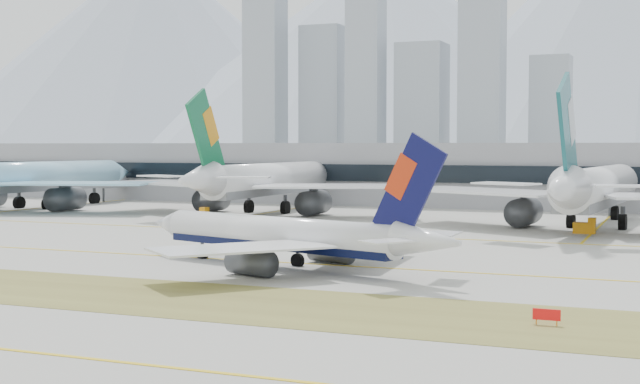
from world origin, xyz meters
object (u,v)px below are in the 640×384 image
at_px(widebody_cathay, 596,190).
at_px(widebody_eva, 264,182).
at_px(widebody_korean, 29,179).
at_px(terminal, 457,173).
at_px(taxiing_airliner, 289,236).

bearing_deg(widebody_cathay, widebody_eva, 85.66).
xyz_separation_m(widebody_korean, terminal, (84.98, 57.42, 0.73)).
relative_size(widebody_korean, terminal, 0.25).
relative_size(taxiing_airliner, terminal, 0.17).
height_order(widebody_eva, widebody_cathay, widebody_cathay).
xyz_separation_m(widebody_korean, widebody_cathay, (123.48, -2.24, -0.01)).
bearing_deg(taxiing_airliner, widebody_eva, -44.41).
distance_m(widebody_korean, widebody_eva, 55.77).
relative_size(taxiing_airliner, widebody_eva, 0.65).
relative_size(widebody_cathay, terminal, 0.25).
relative_size(widebody_korean, widebody_eva, 1.00).
xyz_separation_m(taxiing_airliner, widebody_korean, (-94.85, 67.22, 2.92)).
relative_size(widebody_eva, terminal, 0.25).
height_order(widebody_eva, terminal, widebody_eva).
height_order(taxiing_airliner, widebody_korean, widebody_korean).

